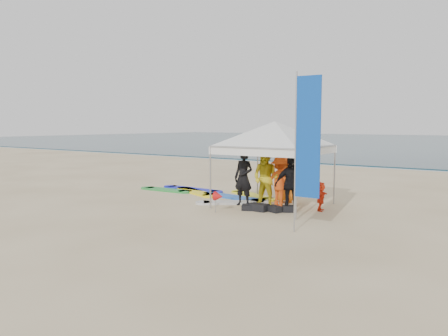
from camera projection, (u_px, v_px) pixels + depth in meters
ground at (171, 218)px, 12.17m from camera, size 120.00×120.00×0.00m
shoreline_foam at (366, 167)px, 27.08m from camera, size 160.00×1.20×0.01m
person_black_a at (244, 178)px, 14.01m from camera, size 0.68×0.47×1.82m
person_yellow at (266, 178)px, 13.87m from camera, size 0.89×0.69×1.82m
person_orange_a at (280, 182)px, 13.82m from camera, size 1.13×0.78×1.61m
person_black_b at (291, 184)px, 12.95m from camera, size 1.02×0.94×1.68m
person_orange_b at (286, 178)px, 14.61m from camera, size 0.94×0.83×1.62m
person_seated at (321, 196)px, 13.20m from camera, size 0.44×0.86×0.88m
canopy_tent at (275, 122)px, 13.72m from camera, size 4.11×4.11×3.10m
feather_flag at (307, 139)px, 10.26m from camera, size 0.65×0.04×3.85m
marker_pennant at (219, 196)px, 12.86m from camera, size 0.28×0.28×0.64m
gear_pile at (264, 208)px, 13.19m from camera, size 1.65×0.87×0.22m
surfboard_spread at (211, 194)px, 16.20m from camera, size 5.63×3.13×0.07m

